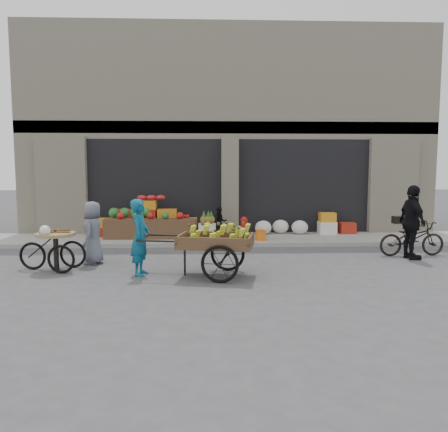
{
  "coord_description": "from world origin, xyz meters",
  "views": [
    {
      "loc": [
        -0.73,
        -9.32,
        2.2
      ],
      "look_at": [
        -0.34,
        1.13,
        1.1
      ],
      "focal_mm": 35.0,
      "sensor_mm": 36.0,
      "label": 1
    }
  ],
  "objects_px": {
    "seated_person": "(220,222)",
    "cyclist": "(412,222)",
    "pineapple_bin": "(207,232)",
    "banana_cart": "(213,239)",
    "vendor_woman": "(140,237)",
    "fire_hydrant": "(244,227)",
    "bicycle": "(412,239)",
    "orange_bucket": "(261,235)",
    "tricycle_cart": "(55,245)",
    "vendor_grey": "(93,233)"
  },
  "relations": [
    {
      "from": "tricycle_cart",
      "to": "bicycle",
      "type": "height_order",
      "value": "tricycle_cart"
    },
    {
      "from": "pineapple_bin",
      "to": "orange_bucket",
      "type": "bearing_deg",
      "value": -3.58
    },
    {
      "from": "pineapple_bin",
      "to": "cyclist",
      "type": "bearing_deg",
      "value": -25.55
    },
    {
      "from": "orange_bucket",
      "to": "cyclist",
      "type": "height_order",
      "value": "cyclist"
    },
    {
      "from": "seated_person",
      "to": "tricycle_cart",
      "type": "relative_size",
      "value": 0.64
    },
    {
      "from": "orange_bucket",
      "to": "tricycle_cart",
      "type": "xyz_separation_m",
      "value": [
        -4.93,
        -3.23,
        0.3
      ]
    },
    {
      "from": "fire_hydrant",
      "to": "bicycle",
      "type": "distance_m",
      "value": 4.61
    },
    {
      "from": "seated_person",
      "to": "tricycle_cart",
      "type": "distance_m",
      "value": 5.42
    },
    {
      "from": "vendor_grey",
      "to": "cyclist",
      "type": "relative_size",
      "value": 0.8
    },
    {
      "from": "orange_bucket",
      "to": "pineapple_bin",
      "type": "bearing_deg",
      "value": 176.42
    },
    {
      "from": "orange_bucket",
      "to": "fire_hydrant",
      "type": "bearing_deg",
      "value": 174.29
    },
    {
      "from": "seated_person",
      "to": "vendor_woman",
      "type": "height_order",
      "value": "vendor_woman"
    },
    {
      "from": "pineapple_bin",
      "to": "fire_hydrant",
      "type": "height_order",
      "value": "fire_hydrant"
    },
    {
      "from": "tricycle_cart",
      "to": "bicycle",
      "type": "bearing_deg",
      "value": 16.93
    },
    {
      "from": "bicycle",
      "to": "pineapple_bin",
      "type": "bearing_deg",
      "value": 65.46
    },
    {
      "from": "vendor_grey",
      "to": "seated_person",
      "type": "bearing_deg",
      "value": 141.04
    },
    {
      "from": "banana_cart",
      "to": "cyclist",
      "type": "xyz_separation_m",
      "value": [
        4.93,
        1.59,
        0.14
      ]
    },
    {
      "from": "bicycle",
      "to": "vendor_woman",
      "type": "bearing_deg",
      "value": 101.7
    },
    {
      "from": "tricycle_cart",
      "to": "vendor_grey",
      "type": "bearing_deg",
      "value": 53.75
    },
    {
      "from": "vendor_woman",
      "to": "cyclist",
      "type": "distance_m",
      "value": 6.61
    },
    {
      "from": "bicycle",
      "to": "cyclist",
      "type": "bearing_deg",
      "value": 149.89
    },
    {
      "from": "orange_bucket",
      "to": "vendor_grey",
      "type": "relative_size",
      "value": 0.22
    },
    {
      "from": "fire_hydrant",
      "to": "bicycle",
      "type": "relative_size",
      "value": 0.41
    },
    {
      "from": "pineapple_bin",
      "to": "vendor_grey",
      "type": "height_order",
      "value": "vendor_grey"
    },
    {
      "from": "orange_bucket",
      "to": "banana_cart",
      "type": "distance_m",
      "value": 4.21
    },
    {
      "from": "bicycle",
      "to": "tricycle_cart",
      "type": "bearing_deg",
      "value": 95.13
    },
    {
      "from": "pineapple_bin",
      "to": "cyclist",
      "type": "xyz_separation_m",
      "value": [
        5.06,
        -2.42,
        0.55
      ]
    },
    {
      "from": "orange_bucket",
      "to": "vendor_woman",
      "type": "relative_size",
      "value": 0.2
    },
    {
      "from": "tricycle_cart",
      "to": "vendor_grey",
      "type": "xyz_separation_m",
      "value": [
        0.65,
        0.66,
        0.17
      ]
    },
    {
      "from": "tricycle_cart",
      "to": "cyclist",
      "type": "bearing_deg",
      "value": 14.45
    },
    {
      "from": "vendor_grey",
      "to": "cyclist",
      "type": "distance_m",
      "value": 7.75
    },
    {
      "from": "orange_bucket",
      "to": "seated_person",
      "type": "height_order",
      "value": "seated_person"
    },
    {
      "from": "seated_person",
      "to": "cyclist",
      "type": "height_order",
      "value": "cyclist"
    },
    {
      "from": "pineapple_bin",
      "to": "vendor_grey",
      "type": "distance_m",
      "value": 3.8
    },
    {
      "from": "banana_cart",
      "to": "vendor_woman",
      "type": "height_order",
      "value": "vendor_woman"
    },
    {
      "from": "tricycle_cart",
      "to": "orange_bucket",
      "type": "bearing_deg",
      "value": 41.51
    },
    {
      "from": "orange_bucket",
      "to": "bicycle",
      "type": "xyz_separation_m",
      "value": [
        3.66,
        -1.92,
        0.18
      ]
    },
    {
      "from": "vendor_woman",
      "to": "cyclist",
      "type": "height_order",
      "value": "cyclist"
    },
    {
      "from": "vendor_grey",
      "to": "cyclist",
      "type": "bearing_deg",
      "value": 96.15
    },
    {
      "from": "banana_cart",
      "to": "cyclist",
      "type": "height_order",
      "value": "cyclist"
    },
    {
      "from": "vendor_grey",
      "to": "orange_bucket",
      "type": "bearing_deg",
      "value": 125.3
    },
    {
      "from": "vendor_woman",
      "to": "cyclist",
      "type": "relative_size",
      "value": 0.87
    },
    {
      "from": "seated_person",
      "to": "vendor_grey",
      "type": "xyz_separation_m",
      "value": [
        -3.08,
        -3.27,
        0.15
      ]
    },
    {
      "from": "orange_bucket",
      "to": "vendor_woman",
      "type": "xyz_separation_m",
      "value": [
        -3.0,
        -3.74,
        0.53
      ]
    },
    {
      "from": "seated_person",
      "to": "bicycle",
      "type": "height_order",
      "value": "seated_person"
    },
    {
      "from": "banana_cart",
      "to": "cyclist",
      "type": "relative_size",
      "value": 1.47
    },
    {
      "from": "fire_hydrant",
      "to": "vendor_woman",
      "type": "relative_size",
      "value": 0.44
    },
    {
      "from": "vendor_grey",
      "to": "bicycle",
      "type": "distance_m",
      "value": 7.97
    },
    {
      "from": "cyclist",
      "to": "pineapple_bin",
      "type": "bearing_deg",
      "value": 60.91
    },
    {
      "from": "pineapple_bin",
      "to": "banana_cart",
      "type": "distance_m",
      "value": 4.04
    }
  ]
}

